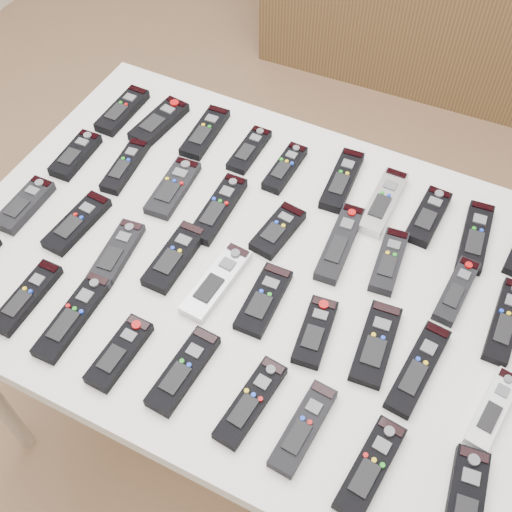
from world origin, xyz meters
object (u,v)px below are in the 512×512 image
at_px(remote_1, 159,122).
at_px(remote_34, 251,402).
at_px(remote_15, 340,243).
at_px(remote_21, 116,253).
at_px(remote_11, 125,166).
at_px(remote_13, 218,209).
at_px(remote_5, 342,180).
at_px(remote_7, 428,216).
at_px(remote_8, 475,237).
at_px(remote_25, 315,332).
at_px(remote_20, 77,223).
at_px(remote_14, 278,230).
at_px(remote_4, 285,168).
at_px(remote_35, 303,428).
at_px(remote_27, 418,368).
at_px(remote_36, 370,467).
at_px(remote_0, 122,110).
at_px(remote_28, 493,409).
at_px(remote_31, 73,316).
at_px(remote_32, 119,353).
at_px(remote_3, 249,150).
at_px(remote_26, 376,344).
at_px(remote_30, 27,297).
at_px(remote_10, 76,155).
at_px(remote_19, 25,205).
at_px(remote_6, 383,202).
at_px(remote_16, 389,261).
at_px(remote_2, 205,132).
at_px(remote_24, 264,300).
at_px(remote_37, 465,503).
at_px(remote_22, 175,257).
at_px(remote_18, 506,321).
at_px(remote_33, 183,370).
at_px(remote_23, 216,282).
at_px(remote_12, 173,188).

xyz_separation_m(remote_1, remote_34, (0.53, -0.55, -0.00)).
bearing_deg(remote_15, remote_21, -154.36).
xyz_separation_m(remote_11, remote_13, (0.26, -0.02, 0.00)).
distance_m(remote_5, remote_7, 0.21).
relative_size(remote_8, remote_11, 1.12).
bearing_deg(remote_25, remote_20, 170.80).
bearing_deg(remote_1, remote_14, -17.36).
distance_m(remote_4, remote_35, 0.63).
relative_size(remote_20, remote_27, 0.85).
bearing_deg(remote_25, remote_36, -54.13).
bearing_deg(remote_0, remote_36, -32.92).
xyz_separation_m(remote_25, remote_28, (0.34, -0.00, -0.00)).
distance_m(remote_0, remote_27, 0.95).
bearing_deg(remote_31, remote_27, 15.33).
bearing_deg(remote_1, remote_32, -58.36).
bearing_deg(remote_3, remote_32, -87.11).
distance_m(remote_26, remote_34, 0.26).
height_order(remote_3, remote_30, remote_30).
height_order(remote_10, remote_19, same).
height_order(remote_6, remote_16, same).
bearing_deg(remote_2, remote_24, -51.00).
bearing_deg(remote_30, remote_37, -0.47).
distance_m(remote_7, remote_16, 0.16).
xyz_separation_m(remote_22, remote_25, (0.33, -0.03, -0.00)).
height_order(remote_3, remote_22, remote_22).
bearing_deg(remote_37, remote_14, 136.89).
distance_m(remote_22, remote_25, 0.33).
xyz_separation_m(remote_7, remote_14, (-0.27, -0.18, -0.00)).
relative_size(remote_8, remote_37, 1.03).
distance_m(remote_7, remote_36, 0.58).
bearing_deg(remote_18, remote_0, 168.85).
bearing_deg(remote_27, remote_28, -1.78).
bearing_deg(remote_11, remote_26, -21.38).
distance_m(remote_14, remote_16, 0.24).
relative_size(remote_18, remote_27, 0.98).
relative_size(remote_15, remote_33, 1.16).
xyz_separation_m(remote_15, remote_20, (-0.53, -0.20, -0.00)).
distance_m(remote_2, remote_4, 0.23).
distance_m(remote_28, remote_31, 0.79).
bearing_deg(remote_1, remote_23, -38.55).
bearing_deg(remote_30, remote_2, 81.59).
bearing_deg(remote_26, remote_10, 163.31).
distance_m(remote_4, remote_19, 0.59).
bearing_deg(remote_33, remote_24, 76.28).
xyz_separation_m(remote_23, remote_37, (0.56, -0.20, 0.00)).
bearing_deg(remote_12, remote_33, -60.91).
bearing_deg(remote_37, remote_13, 143.55).
relative_size(remote_0, remote_25, 1.15).
relative_size(remote_4, remote_25, 1.04).
height_order(remote_32, remote_34, remote_32).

